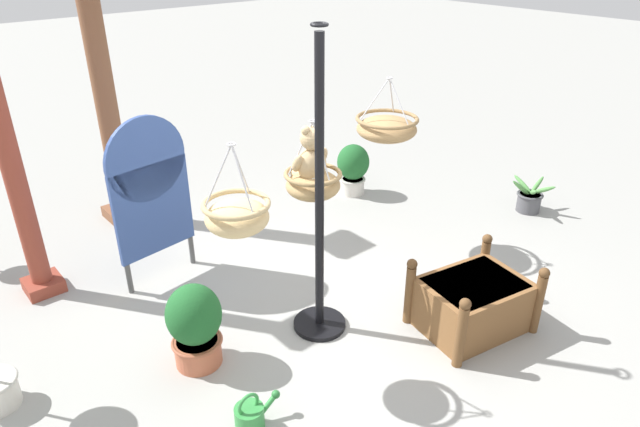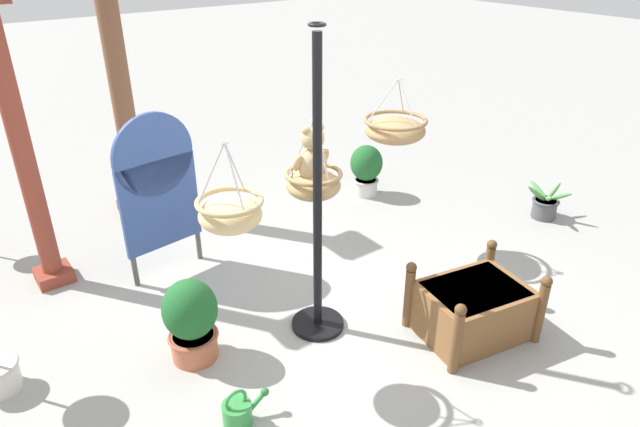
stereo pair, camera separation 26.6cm
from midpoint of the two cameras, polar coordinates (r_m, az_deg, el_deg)
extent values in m
plane|color=#9E9E99|center=(4.95, -1.15, -10.10)|extent=(40.00, 40.00, 0.00)
cylinder|color=black|center=(4.17, -1.88, 1.62)|extent=(0.07, 0.07, 2.40)
cylinder|color=black|center=(4.80, -1.66, -11.20)|extent=(0.44, 0.44, 0.04)
torus|color=black|center=(3.81, -2.17, 18.72)|extent=(0.12, 0.12, 0.02)
ellipsoid|color=tan|center=(4.45, -2.39, 2.88)|extent=(0.44, 0.44, 0.21)
torus|color=#97794E|center=(4.41, -2.41, 4.03)|extent=(0.46, 0.46, 0.04)
ellipsoid|color=silver|center=(4.44, -2.39, 3.12)|extent=(0.38, 0.38, 0.17)
cylinder|color=#B7B7BC|center=(4.42, -1.98, 7.11)|extent=(0.19, 0.12, 0.44)
cylinder|color=#B7B7BC|center=(4.32, -3.80, 6.58)|extent=(0.19, 0.12, 0.44)
cylinder|color=#B7B7BC|center=(4.25, -1.63, 6.32)|extent=(0.01, 0.21, 0.44)
torus|color=#B7B7BC|center=(4.26, -2.53, 9.41)|extent=(0.06, 0.06, 0.01)
ellipsoid|color=tan|center=(4.39, -2.51, 4.97)|extent=(0.24, 0.20, 0.28)
sphere|color=tan|center=(4.31, -2.57, 7.69)|extent=(0.23, 0.23, 0.19)
ellipsoid|color=#D9B683|center=(4.36, -3.12, 7.74)|extent=(0.10, 0.09, 0.06)
sphere|color=black|center=(4.38, -3.33, 7.86)|extent=(0.03, 0.03, 0.03)
sphere|color=tan|center=(4.25, -3.29, 8.45)|extent=(0.07, 0.07, 0.07)
sphere|color=tan|center=(4.32, -1.91, 8.81)|extent=(0.07, 0.07, 0.07)
ellipsoid|color=tan|center=(4.33, -4.09, 5.10)|extent=(0.08, 0.14, 0.18)
ellipsoid|color=tan|center=(4.47, -1.48, 5.90)|extent=(0.08, 0.14, 0.18)
ellipsoid|color=tan|center=(4.47, -3.97, 3.89)|extent=(0.09, 0.16, 0.09)
ellipsoid|color=tan|center=(4.54, -2.63, 4.32)|extent=(0.09, 0.16, 0.09)
ellipsoid|color=tan|center=(3.70, -10.51, -0.44)|extent=(0.42, 0.42, 0.22)
torus|color=tan|center=(3.66, -10.64, 0.93)|extent=(0.45, 0.45, 0.04)
cylinder|color=#B7B7BC|center=(3.65, -10.17, 4.44)|extent=(0.18, 0.11, 0.41)
cylinder|color=#B7B7BC|center=(3.58, -12.47, 3.73)|extent=(0.18, 0.11, 0.41)
cylinder|color=#B7B7BC|center=(3.50, -10.10, 3.40)|extent=(0.01, 0.21, 0.41)
torus|color=#B7B7BC|center=(3.50, -11.21, 6.93)|extent=(0.06, 0.06, 0.01)
ellipsoid|color=#A37F51|center=(5.44, 5.42, 8.57)|extent=(0.58, 0.58, 0.22)
torus|color=olive|center=(5.41, 5.47, 9.58)|extent=(0.61, 0.61, 0.04)
cylinder|color=#B7B7BC|center=(5.48, 5.92, 11.92)|extent=(0.25, 0.15, 0.40)
cylinder|color=#B7B7BC|center=(5.32, 4.15, 11.53)|extent=(0.25, 0.15, 0.40)
cylinder|color=#B7B7BC|center=(5.27, 6.62, 11.26)|extent=(0.01, 0.28, 0.40)
torus|color=#B7B7BC|center=(5.31, 5.66, 13.60)|extent=(0.06, 0.06, 0.01)
cylinder|color=brown|center=(5.35, -30.25, 4.23)|extent=(0.18, 0.18, 2.49)
cube|color=brown|center=(5.84, -27.56, -6.50)|extent=(0.32, 0.32, 0.12)
cylinder|color=brown|center=(6.47, -22.09, 10.13)|extent=(0.23, 0.23, 2.64)
cube|color=brown|center=(6.90, -20.30, 0.14)|extent=(0.41, 0.41, 0.12)
cube|color=brown|center=(4.81, 13.72, -9.04)|extent=(0.93, 0.77, 0.44)
cube|color=#382819|center=(4.70, 13.97, -7.16)|extent=(0.82, 0.67, 0.06)
cylinder|color=brown|center=(4.74, 7.52, -8.26)|extent=(0.08, 0.08, 0.54)
cylinder|color=brown|center=(5.21, 14.89, -5.45)|extent=(0.08, 0.08, 0.54)
cylinder|color=brown|center=(4.37, 12.44, -12.25)|extent=(0.08, 0.08, 0.54)
cylinder|color=brown|center=(4.88, 19.88, -8.74)|extent=(0.08, 0.08, 0.54)
sphere|color=brown|center=(4.57, 7.75, -5.17)|extent=(0.09, 0.09, 0.09)
sphere|color=brown|center=(5.06, 15.29, -2.56)|extent=(0.09, 0.09, 0.09)
sphere|color=brown|center=(4.19, 12.85, -9.04)|extent=(0.09, 0.09, 0.09)
sphere|color=brown|center=(4.71, 20.45, -5.75)|extent=(0.09, 0.09, 0.09)
cylinder|color=#4C4C51|center=(6.99, 19.53, 1.07)|extent=(0.27, 0.27, 0.22)
torus|color=#444449|center=(6.95, 19.65, 1.82)|extent=(0.30, 0.30, 0.03)
cylinder|color=#382819|center=(6.95, 19.65, 1.78)|extent=(0.24, 0.24, 0.03)
ellipsoid|color=#56934C|center=(7.01, 20.26, 2.69)|extent=(0.27, 0.05, 0.20)
ellipsoid|color=#56934C|center=(6.98, 18.95, 2.89)|extent=(0.09, 0.29, 0.17)
ellipsoid|color=#56934C|center=(6.89, 18.85, 2.43)|extent=(0.22, 0.21, 0.22)
ellipsoid|color=#56934C|center=(6.80, 19.89, 2.04)|extent=(0.25, 0.21, 0.18)
ellipsoid|color=#56934C|center=(6.89, 20.78, 2.23)|extent=(0.13, 0.28, 0.18)
cylinder|color=beige|center=(7.05, 2.26, 2.83)|extent=(0.29, 0.29, 0.20)
torus|color=#BCB7AE|center=(7.01, 2.28, 3.50)|extent=(0.33, 0.33, 0.03)
cylinder|color=#382819|center=(7.01, 2.27, 3.46)|extent=(0.26, 0.26, 0.03)
ellipsoid|color=#1E5B28|center=(6.92, 2.31, 5.26)|extent=(0.40, 0.40, 0.44)
cylinder|color=#BC6042|center=(4.53, -14.02, -13.48)|extent=(0.36, 0.36, 0.21)
torus|color=#A9573B|center=(4.47, -14.16, -12.55)|extent=(0.39, 0.39, 0.03)
cylinder|color=#382819|center=(4.47, -14.15, -12.59)|extent=(0.31, 0.31, 0.03)
ellipsoid|color=#1E5B28|center=(4.32, -14.53, -9.99)|extent=(0.42, 0.42, 0.48)
cube|color=#334C8C|center=(5.31, -18.03, 0.43)|extent=(0.77, 0.14, 0.86)
cylinder|color=#334C8C|center=(5.12, -18.79, 5.24)|extent=(0.77, 0.14, 0.77)
cylinder|color=#4C4C4C|center=(5.45, -20.24, -6.26)|extent=(0.05, 0.05, 0.30)
cylinder|color=#4C4C4C|center=(5.73, -14.28, -3.60)|extent=(0.05, 0.05, 0.30)
cylinder|color=#338C3F|center=(4.00, -9.23, -19.99)|extent=(0.20, 0.20, 0.18)
cylinder|color=#338C3F|center=(4.03, -7.41, -18.92)|extent=(0.17, 0.04, 0.14)
sphere|color=#287033|center=(4.02, -6.53, -17.92)|extent=(0.06, 0.06, 0.06)
torus|color=#338C3F|center=(3.90, -9.37, -18.69)|extent=(0.16, 0.02, 0.16)
camera|label=1|loc=(0.13, -91.70, -0.87)|focal=31.34mm
camera|label=2|loc=(0.13, 88.30, 0.87)|focal=31.34mm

